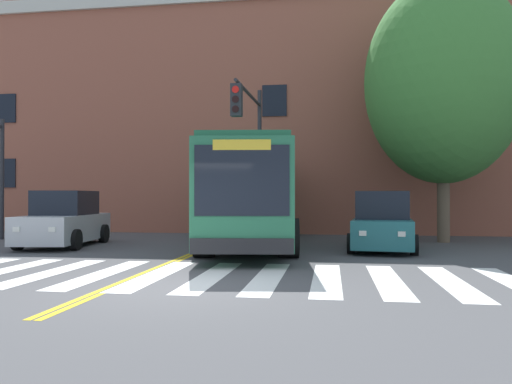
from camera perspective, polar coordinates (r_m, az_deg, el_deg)
name	(u,v)px	position (r m, az deg, el deg)	size (l,w,h in m)	color
ground_plane	(174,287)	(9.42, -9.30, -10.72)	(120.00, 120.00, 0.00)	#4C4C4F
crosswalk	(156,275)	(10.95, -11.32, -9.26)	(14.94, 4.17, 0.01)	white
lane_line_yellow_inner	(247,230)	(24.58, -0.98, -4.42)	(0.12, 36.00, 0.01)	gold
lane_line_yellow_outer	(251,231)	(24.55, -0.61, -4.42)	(0.12, 36.00, 0.01)	gold
city_bus	(251,194)	(17.34, -0.57, -0.27)	(3.89, 12.31, 3.23)	#28704C
car_silver_near_lane	(65,221)	(18.07, -21.03, -3.13)	(2.43, 4.48, 1.87)	#B7BABF
car_teal_far_lane	(382,223)	(16.07, 14.25, -3.48)	(2.29, 4.13, 1.84)	#236B70
traffic_light_overhead	(251,134)	(17.85, -0.56, 6.62)	(0.37, 4.46, 5.83)	#28282D
street_tree_curbside_large	(443,81)	(19.92, 20.59, 11.75)	(5.69, 5.92, 9.67)	brown
building_facade	(281,119)	(25.55, 2.89, 8.38)	(32.88, 6.19, 11.24)	#9E5642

